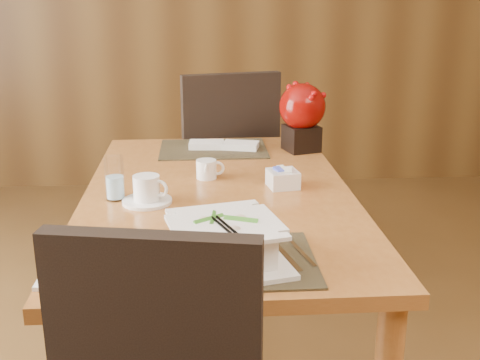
{
  "coord_description": "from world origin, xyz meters",
  "views": [
    {
      "loc": [
        -0.06,
        -1.32,
        1.41
      ],
      "look_at": [
        0.06,
        0.35,
        0.87
      ],
      "focal_mm": 45.0,
      "sensor_mm": 36.0,
      "label": 1
    }
  ],
  "objects": [
    {
      "name": "dining_table",
      "position": [
        0.0,
        0.6,
        0.65
      ],
      "size": [
        0.9,
        1.5,
        0.75
      ],
      "color": "#A6652E",
      "rests_on": "ground"
    },
    {
      "name": "placemat_near",
      "position": [
        0.0,
        0.05,
        0.75
      ],
      "size": [
        0.45,
        0.33,
        0.01
      ],
      "primitive_type": "cube",
      "color": "black",
      "rests_on": "dining_table"
    },
    {
      "name": "placemat_far",
      "position": [
        0.0,
        1.15,
        0.75
      ],
      "size": [
        0.45,
        0.33,
        0.01
      ],
      "primitive_type": "cube",
      "color": "black",
      "rests_on": "dining_table"
    },
    {
      "name": "soup_setting",
      "position": [
        -0.0,
        0.03,
        0.81
      ],
      "size": [
        0.34,
        0.34,
        0.12
      ],
      "rotation": [
        0.0,
        0.0,
        0.23
      ],
      "color": "white",
      "rests_on": "dining_table"
    },
    {
      "name": "coffee_cup",
      "position": [
        -0.23,
        0.51,
        0.79
      ],
      "size": [
        0.16,
        0.16,
        0.09
      ],
      "rotation": [
        0.0,
        0.0,
        -0.41
      ],
      "color": "white",
      "rests_on": "dining_table"
    },
    {
      "name": "water_glass",
      "position": [
        -0.34,
        0.55,
        0.82
      ],
      "size": [
        0.08,
        0.08,
        0.14
      ],
      "primitive_type": "cylinder",
      "rotation": [
        0.0,
        0.0,
        -0.29
      ],
      "color": "silver",
      "rests_on": "dining_table"
    },
    {
      "name": "creamer_jug",
      "position": [
        -0.04,
        0.75,
        0.78
      ],
      "size": [
        0.1,
        0.1,
        0.07
      ],
      "primitive_type": null,
      "rotation": [
        0.0,
        0.0,
        -0.02
      ],
      "color": "white",
      "rests_on": "dining_table"
    },
    {
      "name": "sugar_caddy",
      "position": [
        0.22,
        0.63,
        0.78
      ],
      "size": [
        0.11,
        0.11,
        0.06
      ],
      "primitive_type": "cube",
      "rotation": [
        0.0,
        0.0,
        0.16
      ],
      "color": "white",
      "rests_on": "dining_table"
    },
    {
      "name": "berry_decor",
      "position": [
        0.37,
        1.11,
        0.91
      ],
      "size": [
        0.19,
        0.19,
        0.28
      ],
      "rotation": [
        0.0,
        0.0,
        0.29
      ],
      "color": "black",
      "rests_on": "dining_table"
    },
    {
      "name": "napkins_far",
      "position": [
        0.05,
        1.15,
        0.77
      ],
      "size": [
        0.31,
        0.15,
        0.03
      ],
      "primitive_type": null,
      "rotation": [
        0.0,
        0.0,
        -0.17
      ],
      "color": "white",
      "rests_on": "dining_table"
    },
    {
      "name": "bread_plate",
      "position": [
        -0.37,
        0.0,
        0.76
      ],
      "size": [
        0.16,
        0.16,
        0.01
      ],
      "primitive_type": "cube",
      "rotation": [
        0.0,
        0.0,
        -0.03
      ],
      "color": "white",
      "rests_on": "dining_table"
    },
    {
      "name": "far_chair",
      "position": [
        0.06,
        1.52,
        0.58
      ],
      "size": [
        0.58,
        0.58,
        1.04
      ],
      "rotation": [
        0.0,
        0.0,
        3.36
      ],
      "color": "black",
      "rests_on": "ground"
    }
  ]
}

